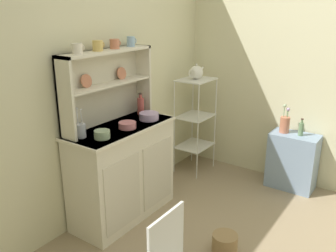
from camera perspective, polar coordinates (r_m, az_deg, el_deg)
wall_back at (r=3.20m, az=-11.32°, el=7.27°), size 3.84×0.05×2.50m
hutch_cabinet at (r=3.29m, az=-7.11°, el=-7.05°), size 1.02×0.45×0.86m
hutch_shelf_unit at (r=3.14m, az=-9.92°, el=6.97°), size 0.95×0.18×0.64m
bakers_rack at (r=4.11m, az=4.31°, el=1.90°), size 0.41×0.33×1.08m
side_shelf_blue at (r=4.03m, az=18.99°, el=-5.25°), size 0.28×0.48×0.59m
floor_basket at (r=3.03m, az=8.93°, el=-17.75°), size 0.20×0.20×0.15m
cup_cream_0 at (r=2.86m, az=-14.10°, el=11.75°), size 0.10×0.08×0.08m
cup_gold_1 at (r=3.00m, az=-11.00°, el=12.31°), size 0.10×0.08×0.08m
cup_terracotta_2 at (r=3.14m, az=-8.39°, el=12.68°), size 0.10×0.08×0.08m
cup_sky_3 at (r=3.29m, az=-5.85°, el=13.11°), size 0.09×0.07×0.09m
bowl_mixing_large at (r=2.87m, az=-10.34°, el=-1.30°), size 0.12×0.12×0.06m
bowl_floral_medium at (r=3.07m, az=-6.42°, el=0.13°), size 0.15×0.15×0.05m
bowl_cream_small at (r=3.29m, az=-3.01°, el=1.56°), size 0.18×0.18×0.06m
jam_bottle at (r=3.43m, az=-4.32°, el=3.20°), size 0.06×0.06×0.21m
utensil_jar at (r=2.91m, az=-13.58°, el=-0.64°), size 0.08×0.08×0.24m
porcelain_teapot at (r=3.99m, az=4.46°, el=8.43°), size 0.24×0.15×0.17m
flower_vase at (r=3.93m, az=17.92°, el=0.36°), size 0.10×0.10×0.30m
oil_bottle at (r=3.89m, az=20.22°, el=-0.39°), size 0.05×0.05×0.18m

